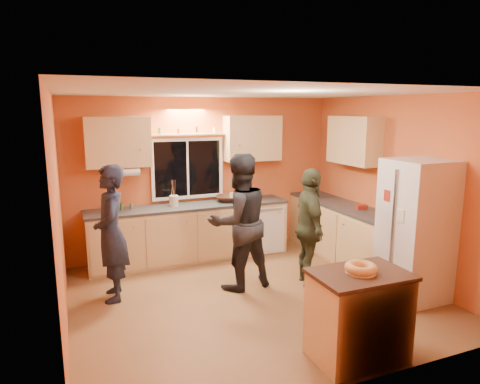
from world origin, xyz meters
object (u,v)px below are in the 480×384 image
refrigerator (416,231)px  person_center (239,222)px  person_right (310,228)px  person_left (111,233)px  island (358,315)px

refrigerator → person_center: 2.26m
person_right → refrigerator: bearing=-115.7°
refrigerator → person_left: refrigerator is taller
person_center → person_right: 0.98m
person_left → refrigerator: bearing=72.0°
person_left → person_right: person_left is taller
person_left → person_right: 2.62m
refrigerator → person_left: 3.85m
island → person_right: (0.51, 1.75, 0.37)m
refrigerator → island: (-1.52, -0.86, -0.45)m
island → person_center: 2.12m
refrigerator → person_right: (-1.00, 0.89, -0.08)m
island → person_center: bearing=102.7°
refrigerator → island: size_ratio=1.95×
island → refrigerator: bearing=30.5°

